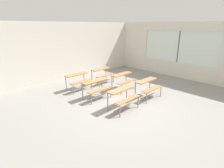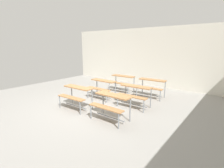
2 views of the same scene
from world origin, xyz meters
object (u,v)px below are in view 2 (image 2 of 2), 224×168
(desk_bench_r2c1, at_px, (151,84))
(desk_bench_r0c0, at_px, (76,93))
(desk_bench_r0c1, at_px, (111,101))
(desk_bench_r1c0, at_px, (102,85))
(desk_bench_r2c0, at_px, (122,80))
(desk_bench_r1c1, at_px, (135,91))

(desk_bench_r2c1, bearing_deg, desk_bench_r0c0, -120.81)
(desk_bench_r0c1, xyz_separation_m, desk_bench_r1c0, (-1.55, 1.38, 0.00))
(desk_bench_r0c1, bearing_deg, desk_bench_r2c0, 118.75)
(desk_bench_r0c0, xyz_separation_m, desk_bench_r1c1, (1.49, 1.34, 0.00))
(desk_bench_r0c1, bearing_deg, desk_bench_r0c0, -179.90)
(desk_bench_r0c0, relative_size, desk_bench_r0c1, 1.02)
(desk_bench_r1c1, relative_size, desk_bench_r2c1, 0.99)
(desk_bench_r2c0, bearing_deg, desk_bench_r2c1, -1.95)
(desk_bench_r0c1, height_order, desk_bench_r1c1, same)
(desk_bench_r1c1, distance_m, desk_bench_r2c1, 1.41)
(desk_bench_r0c0, bearing_deg, desk_bench_r2c1, 59.97)
(desk_bench_r0c0, distance_m, desk_bench_r1c1, 2.00)
(desk_bench_r0c1, bearing_deg, desk_bench_r1c0, 138.36)
(desk_bench_r1c1, bearing_deg, desk_bench_r2c0, 134.84)
(desk_bench_r0c1, distance_m, desk_bench_r1c0, 2.07)
(desk_bench_r0c1, relative_size, desk_bench_r2c0, 0.98)
(desk_bench_r0c0, xyz_separation_m, desk_bench_r2c0, (-0.00, 2.72, 0.00))
(desk_bench_r0c0, distance_m, desk_bench_r2c1, 3.10)
(desk_bench_r1c0, height_order, desk_bench_r2c0, same)
(desk_bench_r0c0, xyz_separation_m, desk_bench_r2c1, (1.45, 2.74, 0.00))
(desk_bench_r0c1, bearing_deg, desk_bench_r1c1, 90.11)
(desk_bench_r2c1, bearing_deg, desk_bench_r1c0, -140.88)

